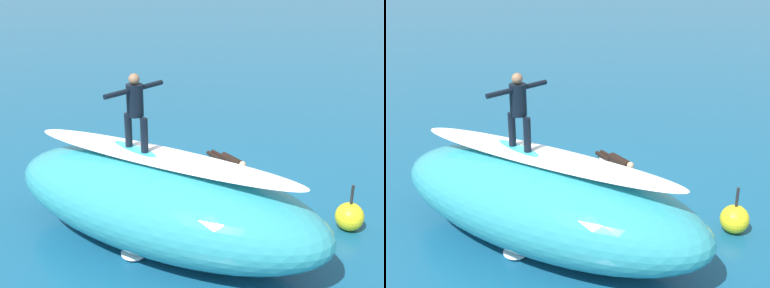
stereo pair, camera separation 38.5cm
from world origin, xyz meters
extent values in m
plane|color=#145175|center=(0.00, 0.00, 0.00)|extent=(120.00, 120.00, 0.00)
ellipsoid|color=teal|center=(-0.40, 2.20, 0.99)|extent=(7.72, 4.04, 1.99)
ellipsoid|color=white|center=(-0.40, 2.20, 2.03)|extent=(6.32, 2.04, 0.08)
ellipsoid|color=#33B2D1|center=(0.14, 2.10, 2.03)|extent=(2.10, 1.24, 0.09)
cylinder|color=black|center=(0.37, 2.01, 2.43)|extent=(0.15, 0.15, 0.72)
cylinder|color=black|center=(-0.08, 2.19, 2.43)|extent=(0.15, 0.15, 0.72)
cylinder|color=black|center=(0.14, 2.10, 3.12)|extent=(0.44, 0.44, 0.65)
sphere|color=#936B4C|center=(0.14, 2.10, 3.55)|extent=(0.22, 0.22, 0.22)
cylinder|color=black|center=(0.31, 2.53, 3.34)|extent=(0.31, 0.58, 0.10)
cylinder|color=black|center=(-0.03, 1.67, 3.34)|extent=(0.31, 0.58, 0.10)
ellipsoid|color=silver|center=(-0.70, -2.18, 0.04)|extent=(1.87, 1.54, 0.09)
cylinder|color=black|center=(-0.70, -2.18, 0.22)|extent=(0.80, 0.68, 0.28)
sphere|color=tan|center=(-1.09, -1.90, 0.28)|extent=(0.20, 0.20, 0.20)
cylinder|color=black|center=(-0.07, -2.53, 0.15)|extent=(0.60, 0.48, 0.12)
cylinder|color=black|center=(-0.16, -2.66, 0.15)|extent=(0.60, 0.48, 0.12)
sphere|color=yellow|center=(-4.12, 0.19, 0.32)|extent=(0.64, 0.64, 0.64)
cylinder|color=#262626|center=(-4.12, 0.19, 0.87)|extent=(0.06, 0.06, 0.45)
ellipsoid|color=white|center=(-0.81, 0.07, 0.07)|extent=(0.87, 0.84, 0.15)
ellipsoid|color=white|center=(-0.07, 2.84, 0.08)|extent=(0.68, 0.71, 0.16)
ellipsoid|color=white|center=(0.41, -0.94, 0.06)|extent=(0.76, 0.79, 0.12)
camera|label=1|loc=(-4.36, 11.04, 6.05)|focal=48.75mm
camera|label=2|loc=(-4.72, 10.90, 6.05)|focal=48.75mm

